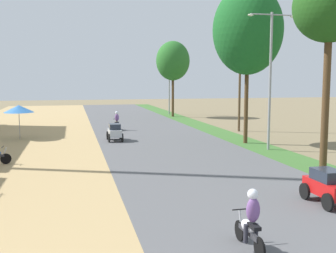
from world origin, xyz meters
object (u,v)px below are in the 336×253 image
(streetlamp_mid, at_px, (169,82))
(utility_pole_near, at_px, (240,77))
(car_hatchback_silver, at_px, (115,131))
(median_tree_nearest, at_px, (330,8))
(median_tree_third, at_px, (173,61))
(car_hatchback_red, at_px, (328,185))
(motorbike_ahead_second, at_px, (117,121))
(motorbike_foreground_rider, at_px, (251,221))
(vendor_umbrella, at_px, (19,109))
(streetlamp_near, at_px, (270,72))
(median_tree_second, at_px, (248,30))

(streetlamp_mid, height_order, utility_pole_near, utility_pole_near)
(streetlamp_mid, bearing_deg, car_hatchback_silver, -112.99)
(median_tree_nearest, height_order, median_tree_third, median_tree_nearest)
(car_hatchback_red, relative_size, car_hatchback_silver, 1.00)
(median_tree_third, bearing_deg, car_hatchback_red, -94.76)
(car_hatchback_silver, bearing_deg, motorbike_ahead_second, 82.57)
(utility_pole_near, height_order, car_hatchback_red, utility_pole_near)
(motorbike_foreground_rider, bearing_deg, car_hatchback_silver, 94.22)
(utility_pole_near, xyz_separation_m, motorbike_foreground_rider, (-9.63, -23.57, -3.86))
(utility_pole_near, bearing_deg, median_tree_nearest, -98.35)
(vendor_umbrella, relative_size, motorbike_foreground_rider, 1.40)
(vendor_umbrella, relative_size, car_hatchback_silver, 1.26)
(vendor_umbrella, height_order, streetlamp_near, streetlamp_near)
(median_tree_third, distance_m, streetlamp_near, 23.93)
(utility_pole_near, distance_m, motorbike_ahead_second, 11.29)
(median_tree_nearest, distance_m, median_tree_second, 9.13)
(median_tree_third, height_order, motorbike_foreground_rider, median_tree_third)
(vendor_umbrella, distance_m, streetlamp_mid, 24.64)
(motorbike_foreground_rider, distance_m, motorbike_ahead_second, 26.13)
(motorbike_foreground_rider, height_order, motorbike_ahead_second, same)
(median_tree_nearest, bearing_deg, motorbike_ahead_second, 113.54)
(median_tree_third, xyz_separation_m, streetlamp_near, (0.36, -23.87, -1.71))
(streetlamp_near, distance_m, utility_pole_near, 9.71)
(median_tree_nearest, height_order, car_hatchback_silver, median_tree_nearest)
(median_tree_nearest, relative_size, motorbike_foreground_rider, 5.23)
(car_hatchback_silver, bearing_deg, streetlamp_near, -32.89)
(car_hatchback_red, bearing_deg, median_tree_nearest, 57.74)
(motorbike_ahead_second, bearing_deg, utility_pole_near, -13.95)
(vendor_umbrella, relative_size, median_tree_nearest, 0.27)
(streetlamp_mid, bearing_deg, median_tree_third, -96.07)
(streetlamp_near, relative_size, utility_pole_near, 0.94)
(car_hatchback_silver, bearing_deg, motorbike_foreground_rider, -85.78)
(car_hatchback_red, bearing_deg, vendor_umbrella, 122.87)
(streetlamp_mid, bearing_deg, median_tree_second, -90.70)
(car_hatchback_silver, bearing_deg, median_tree_second, -19.00)
(streetlamp_mid, height_order, car_hatchback_silver, streetlamp_mid)
(streetlamp_near, relative_size, motorbike_foreground_rider, 4.72)
(median_tree_third, xyz_separation_m, motorbike_ahead_second, (-7.92, -11.81, -5.77))
(median_tree_second, distance_m, streetlamp_near, 4.06)
(streetlamp_near, xyz_separation_m, car_hatchback_silver, (-9.09, 5.88, -4.16))
(streetlamp_mid, xyz_separation_m, car_hatchback_red, (-3.26, -38.27, -3.44))
(median_tree_nearest, relative_size, car_hatchback_silver, 4.70)
(streetlamp_mid, distance_m, car_hatchback_silver, 23.52)
(utility_pole_near, relative_size, motorbike_foreground_rider, 5.03)
(streetlamp_mid, bearing_deg, car_hatchback_red, -94.88)
(motorbike_ahead_second, bearing_deg, car_hatchback_silver, -97.43)
(median_tree_second, bearing_deg, motorbike_ahead_second, 130.95)
(vendor_umbrella, relative_size, car_hatchback_red, 1.26)
(streetlamp_mid, relative_size, car_hatchback_silver, 3.54)
(streetlamp_mid, bearing_deg, vendor_umbrella, -130.30)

